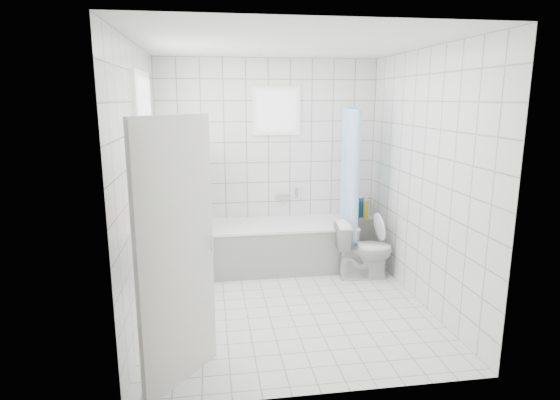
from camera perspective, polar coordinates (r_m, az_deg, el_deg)
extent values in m
plane|color=white|center=(4.98, 0.92, -12.75)|extent=(3.00, 3.00, 0.00)
plane|color=white|center=(4.54, 1.04, 18.53)|extent=(3.00, 3.00, 0.00)
cube|color=white|center=(6.05, -1.40, 4.62)|extent=(2.80, 0.02, 2.60)
cube|color=white|center=(3.15, 5.53, -2.64)|extent=(2.80, 0.02, 2.60)
cube|color=white|center=(4.56, -16.64, 1.59)|extent=(0.02, 3.00, 2.60)
cube|color=white|center=(5.01, 17.00, 2.47)|extent=(0.02, 3.00, 2.60)
cube|color=white|center=(4.81, -15.85, 5.78)|extent=(0.01, 0.90, 1.40)
cube|color=white|center=(5.96, -0.41, 10.79)|extent=(0.50, 0.01, 0.50)
cube|color=white|center=(4.94, -14.83, -2.75)|extent=(0.18, 1.02, 0.08)
cube|color=silver|center=(3.47, -12.44, -6.60)|extent=(0.52, 0.66, 2.00)
cube|color=white|center=(5.92, -0.14, -5.72)|extent=(1.85, 0.75, 0.55)
cube|color=white|center=(5.84, -0.15, -3.01)|extent=(1.87, 0.77, 0.03)
cube|color=white|center=(5.69, -10.07, -1.70)|extent=(0.15, 0.85, 1.50)
cube|color=white|center=(6.41, 9.58, -4.47)|extent=(0.40, 0.24, 0.55)
imported|color=white|center=(5.68, 10.18, -6.00)|extent=(0.70, 0.43, 0.69)
cylinder|color=silver|center=(5.80, 8.60, 11.11)|extent=(0.02, 0.80, 0.02)
cube|color=silver|center=(6.11, 0.32, 0.42)|extent=(0.18, 0.06, 0.06)
imported|color=white|center=(5.05, -14.64, -0.29)|extent=(0.15, 0.15, 0.28)
imported|color=#F15DC6|center=(4.55, -15.29, -1.43)|extent=(0.17, 0.17, 0.32)
imported|color=silver|center=(4.89, -14.82, -1.47)|extent=(0.16, 0.16, 0.16)
imported|color=#2DCACB|center=(4.71, -15.05, -1.75)|extent=(0.10, 0.11, 0.20)
imported|color=pink|center=(5.15, -14.51, -0.59)|extent=(0.10, 0.10, 0.19)
cylinder|color=yellow|center=(6.25, 10.43, -1.22)|extent=(0.06, 0.06, 0.24)
cylinder|color=red|center=(6.31, 9.32, -1.09)|extent=(0.06, 0.06, 0.23)
cylinder|color=#1A8315|center=(6.23, 9.40, -1.25)|extent=(0.06, 0.06, 0.23)
cylinder|color=blue|center=(6.33, 9.85, -0.91)|extent=(0.06, 0.06, 0.26)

